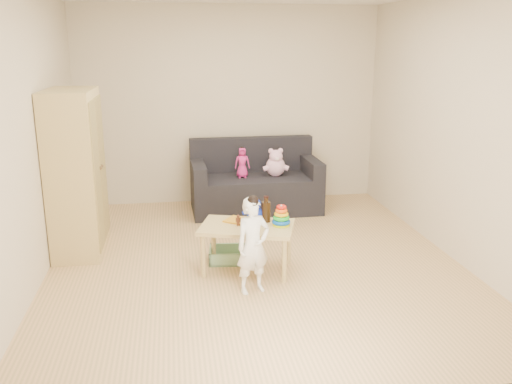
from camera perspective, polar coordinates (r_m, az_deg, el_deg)
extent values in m
plane|color=tan|center=(5.47, -0.11, -7.29)|extent=(4.50, 4.50, 0.00)
plane|color=beige|center=(7.32, -2.84, 9.04)|extent=(4.00, 0.00, 4.00)
plane|color=beige|center=(2.95, 6.53, -0.64)|extent=(4.00, 0.00, 4.00)
plane|color=beige|center=(5.20, -22.57, 5.26)|extent=(0.00, 4.50, 4.50)
plane|color=beige|center=(5.76, 20.08, 6.39)|extent=(0.00, 4.50, 4.50)
cube|color=#E0BF7B|center=(5.83, -18.43, 1.98)|extent=(0.46, 0.93, 1.67)
cube|color=black|center=(7.02, -0.05, -0.13)|extent=(1.65, 0.85, 0.46)
cube|color=#D5B375|center=(5.18, -0.94, -5.91)|extent=(0.99, 0.78, 0.45)
imported|color=white|center=(4.69, -0.31, -5.81)|extent=(0.36, 0.29, 0.83)
imported|color=#E22A89|center=(6.85, -1.46, 3.07)|extent=(0.19, 0.13, 0.38)
cylinder|color=#B8CB0A|center=(5.10, 2.66, -3.44)|extent=(0.16, 0.16, 0.02)
cylinder|color=silver|center=(5.07, 2.68, -2.42)|extent=(0.02, 0.02, 0.19)
torus|color=#0A4CAD|center=(5.09, 2.67, -3.14)|extent=(0.18, 0.18, 0.04)
torus|color=green|center=(5.08, 2.67, -2.73)|extent=(0.16, 0.16, 0.04)
torus|color=#EAAA0C|center=(5.07, 2.68, -2.33)|extent=(0.14, 0.14, 0.04)
torus|color=#FE580D|center=(5.06, 2.68, -1.95)|extent=(0.11, 0.11, 0.03)
torus|color=red|center=(5.05, 2.69, -1.59)|extent=(0.10, 0.10, 0.03)
cylinder|color=black|center=(5.18, 1.06, -2.09)|extent=(0.09, 0.09, 0.20)
cylinder|color=black|center=(5.15, 1.07, -0.88)|extent=(0.04, 0.04, 0.05)
cylinder|color=black|center=(5.14, 1.07, -0.53)|extent=(0.05, 0.05, 0.02)
cube|color=orange|center=(5.23, -2.00, -2.98)|extent=(0.29, 0.29, 0.02)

